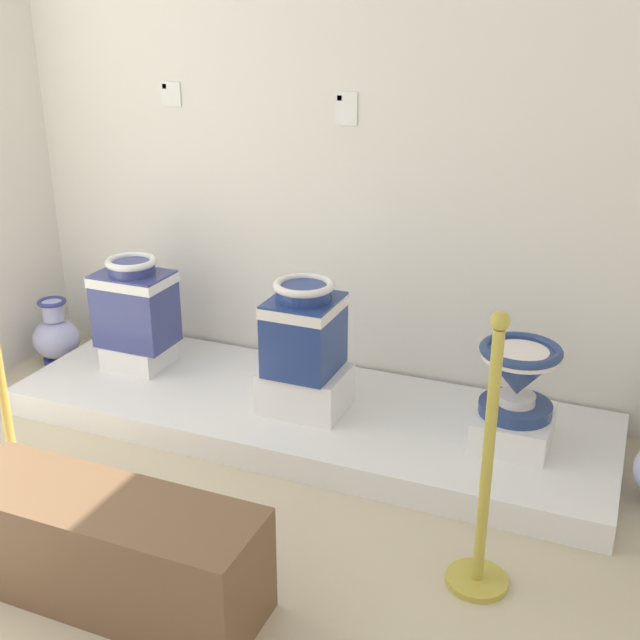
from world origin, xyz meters
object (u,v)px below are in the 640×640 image
decorative_vase_corner (56,336)px  plinth_block_squat_floral (513,427)px  plinth_block_rightmost (140,354)px  plinth_block_pale_glazed (305,389)px  antique_toilet_pale_glazed (304,325)px  antique_toilet_squat_floral (519,374)px  stanchion_post_near_left (6,410)px  stanchion_post_near_right (484,500)px  info_placard_first (171,94)px  antique_toilet_rightmost (135,301)px  info_placard_second (346,108)px  museum_bench (107,548)px

decorative_vase_corner → plinth_block_squat_floral: bearing=-2.8°
plinth_block_rightmost → plinth_block_pale_glazed: bearing=-6.5°
antique_toilet_pale_glazed → antique_toilet_squat_floral: size_ratio=1.24×
stanchion_post_near_left → stanchion_post_near_right: (2.03, 0.09, 0.03)m
antique_toilet_pale_glazed → info_placard_first: bearing=151.0°
decorative_vase_corner → stanchion_post_near_right: 2.83m
antique_toilet_rightmost → plinth_block_squat_floral: 2.01m
antique_toilet_pale_glazed → plinth_block_squat_floral: (0.98, 0.07, -0.36)m
antique_toilet_rightmost → antique_toilet_squat_floral: 1.99m
plinth_block_rightmost → antique_toilet_squat_floral: (1.99, -0.04, 0.27)m
antique_toilet_rightmost → plinth_block_squat_floral: (1.99, -0.04, -0.30)m
plinth_block_pale_glazed → info_placard_second: info_placard_second is taller
antique_toilet_squat_floral → info_placard_second: (-0.99, 0.48, 1.01)m
decorative_vase_corner → stanchion_post_near_right: stanchion_post_near_right is taller
plinth_block_rightmost → plinth_block_squat_floral: size_ratio=0.82×
antique_toilet_pale_glazed → plinth_block_squat_floral: 1.04m
plinth_block_rightmost → stanchion_post_near_left: bearing=-90.5°
plinth_block_pale_glazed → plinth_block_rightmost: bearing=173.5°
plinth_block_rightmost → stanchion_post_near_right: bearing=-23.3°
plinth_block_rightmost → antique_toilet_squat_floral: 2.01m
antique_toilet_rightmost → stanchion_post_near_right: (2.02, -0.87, -0.15)m
info_placard_first → stanchion_post_near_left: (-0.03, -1.39, -1.18)m
stanchion_post_near_left → plinth_block_pale_glazed: bearing=39.4°
antique_toilet_pale_glazed → stanchion_post_near_left: stanchion_post_near_left is taller
decorative_vase_corner → stanchion_post_near_left: stanchion_post_near_left is taller
stanchion_post_near_left → plinth_block_squat_floral: bearing=24.6°
plinth_block_pale_glazed → antique_toilet_pale_glazed: (-0.00, -0.00, 0.33)m
antique_toilet_rightmost → info_placard_second: bearing=23.4°
antique_toilet_squat_floral → stanchion_post_near_right: (0.03, -0.83, -0.11)m
plinth_block_squat_floral → plinth_block_pale_glazed: bearing=-175.6°
info_placard_second → antique_toilet_pale_glazed: bearing=-88.7°
info_placard_second → plinth_block_rightmost: bearing=-156.6°
info_placard_second → stanchion_post_near_left: (-1.01, -1.39, -1.15)m
info_placard_second → info_placard_first: bearing=-180.0°
info_placard_second → museum_bench: info_placard_second is taller
antique_toilet_squat_floral → antique_toilet_pale_glazed: bearing=-175.6°
antique_toilet_squat_floral → stanchion_post_near_right: stanchion_post_near_right is taller
plinth_block_pale_glazed → museum_bench: bearing=-97.4°
antique_toilet_rightmost → stanchion_post_near_right: bearing=-23.3°
info_placard_first → museum_bench: 2.42m
plinth_block_pale_glazed → decorative_vase_corner: decorative_vase_corner is taller
plinth_block_pale_glazed → decorative_vase_corner: 1.66m
plinth_block_rightmost → antique_toilet_rightmost: size_ratio=0.66×
plinth_block_rightmost → museum_bench: size_ratio=0.28×
plinth_block_rightmost → museum_bench: (0.85, -1.43, 0.00)m
plinth_block_pale_glazed → antique_toilet_pale_glazed: 0.33m
antique_toilet_rightmost → stanchion_post_near_right: size_ratio=0.45×
antique_toilet_rightmost → museum_bench: (0.85, -1.43, -0.30)m
museum_bench → info_placard_first: bearing=113.7°
antique_toilet_rightmost → antique_toilet_squat_floral: size_ratio=1.34×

